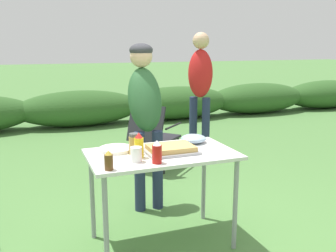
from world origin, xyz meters
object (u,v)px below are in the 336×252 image
object	(u,v)px
standing_person_in_dark_puffer	(145,105)
standing_person_with_beanie	(200,82)
beer_bottle	(109,161)
ketchup_bottle	(157,152)
food_tray	(171,149)
plate_stack	(116,149)
camp_chair_green_behind_table	(153,133)
mixing_bowl	(193,139)
folding_table	(162,162)
spice_jar	(134,144)
paper_cup_stack	(136,154)
mustard_bottle	(139,146)

from	to	relation	value
standing_person_in_dark_puffer	standing_person_with_beanie	world-z (taller)	standing_person_with_beanie
beer_bottle	ketchup_bottle	bearing A→B (deg)	4.24
food_tray	plate_stack	xyz separation A→B (m)	(-0.37, 0.19, -0.01)
beer_bottle	standing_person_with_beanie	xyz separation A→B (m)	(1.78, 2.39, 0.23)
standing_person_in_dark_puffer	camp_chair_green_behind_table	xyz separation A→B (m)	(0.40, 0.97, -0.52)
plate_stack	standing_person_with_beanie	xyz separation A→B (m)	(1.64, 1.97, 0.28)
plate_stack	beer_bottle	bearing A→B (deg)	-108.84
mixing_bowl	folding_table	bearing A→B (deg)	-151.91
plate_stack	ketchup_bottle	xyz separation A→B (m)	(0.19, -0.39, 0.06)
plate_stack	camp_chair_green_behind_table	xyz separation A→B (m)	(0.81, 1.55, -0.29)
food_tray	ketchup_bottle	distance (m)	0.28
food_tray	standing_person_with_beanie	size ratio (longest dim) A/B	0.22
food_tray	standing_person_with_beanie	world-z (taller)	standing_person_with_beanie
camp_chair_green_behind_table	food_tray	bearing A→B (deg)	-56.58
ketchup_bottle	standing_person_in_dark_puffer	distance (m)	1.01
mixing_bowl	beer_bottle	distance (m)	0.91
spice_jar	standing_person_in_dark_puffer	bearing A→B (deg)	66.84
standing_person_with_beanie	folding_table	bearing A→B (deg)	-73.88
paper_cup_stack	folding_table	bearing A→B (deg)	31.58
paper_cup_stack	mixing_bowl	bearing A→B (deg)	29.55
spice_jar	standing_person_in_dark_puffer	distance (m)	0.79
standing_person_in_dark_puffer	camp_chair_green_behind_table	distance (m)	1.17
food_tray	spice_jar	bearing A→B (deg)	167.57
paper_cup_stack	food_tray	bearing A→B (deg)	22.32
camp_chair_green_behind_table	paper_cup_stack	bearing A→B (deg)	-64.20
ketchup_bottle	mixing_bowl	bearing A→B (deg)	41.84
mixing_bowl	camp_chair_green_behind_table	distance (m)	1.57
food_tray	spice_jar	xyz separation A→B (m)	(-0.27, 0.06, 0.05)
paper_cup_stack	plate_stack	bearing A→B (deg)	102.54
standing_person_in_dark_puffer	folding_table	bearing A→B (deg)	-95.05
folding_table	standing_person_with_beanie	world-z (taller)	standing_person_with_beanie
paper_cup_stack	ketchup_bottle	world-z (taller)	ketchup_bottle
mixing_bowl	beer_bottle	size ratio (longest dim) A/B	1.58
plate_stack	spice_jar	distance (m)	0.18
folding_table	ketchup_bottle	world-z (taller)	ketchup_bottle
beer_bottle	standing_person_in_dark_puffer	xyz separation A→B (m)	(0.55, 1.00, 0.19)
plate_stack	food_tray	bearing A→B (deg)	-26.75
folding_table	standing_person_in_dark_puffer	bearing A→B (deg)	82.22
food_tray	camp_chair_green_behind_table	distance (m)	1.82
food_tray	spice_jar	size ratio (longest dim) A/B	2.42
mustard_bottle	paper_cup_stack	bearing A→B (deg)	-118.04
paper_cup_stack	standing_person_with_beanie	distance (m)	2.79
paper_cup_stack	beer_bottle	world-z (taller)	beer_bottle
standing_person_in_dark_puffer	spice_jar	bearing A→B (deg)	-110.42
standing_person_with_beanie	camp_chair_green_behind_table	xyz separation A→B (m)	(-0.83, -0.42, -0.57)
plate_stack	paper_cup_stack	size ratio (longest dim) A/B	2.47
standing_person_in_dark_puffer	standing_person_with_beanie	distance (m)	1.86
ketchup_bottle	standing_person_with_beanie	xyz separation A→B (m)	(1.45, 2.37, 0.22)
mixing_bowl	camp_chair_green_behind_table	world-z (taller)	camp_chair_green_behind_table
paper_cup_stack	ketchup_bottle	size ratio (longest dim) A/B	0.64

